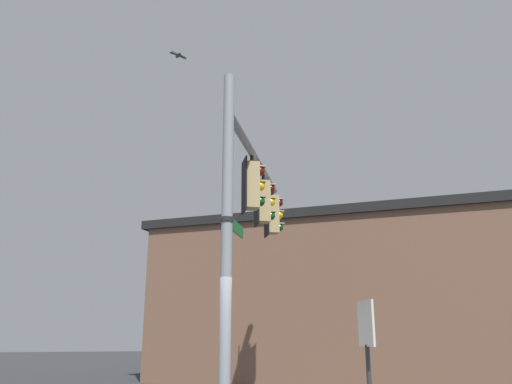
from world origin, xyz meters
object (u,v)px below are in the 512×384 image
historical_marker (367,344)px  traffic_light_mid_inner (264,202)px  traffic_light_nearest_pole (253,186)px  traffic_light_mid_outer (273,215)px  bird_flying (178,55)px  street_name_sign (233,225)px

historical_marker → traffic_light_mid_inner: bearing=-165.1°
traffic_light_nearest_pole → historical_marker: 4.31m
traffic_light_mid_inner → historical_marker: traffic_light_mid_inner is taller
traffic_light_mid_outer → traffic_light_nearest_pole: bearing=-22.8°
traffic_light_mid_outer → bird_flying: bearing=-46.4°
traffic_light_nearest_pole → street_name_sign: 2.12m
street_name_sign → bird_flying: size_ratio=3.23×
traffic_light_nearest_pole → bird_flying: size_ratio=3.32×
traffic_light_mid_inner → historical_marker: 4.99m
traffic_light_mid_outer → bird_flying: 4.98m
bird_flying → historical_marker: 7.45m
bird_flying → historical_marker: (2.16, 3.28, -6.33)m
traffic_light_nearest_pole → bird_flying: bird_flying is taller
traffic_light_nearest_pole → traffic_light_mid_outer: 2.87m
historical_marker → traffic_light_mid_outer: bearing=-175.4°
traffic_light_nearest_pole → traffic_light_mid_outer: bearing=157.2°
street_name_sign → traffic_light_mid_inner: bearing=156.8°
traffic_light_nearest_pole → bird_flying: 3.48m
street_name_sign → bird_flying: bird_flying is taller
traffic_light_nearest_pole → street_name_sign: (1.58, -0.69, -1.25)m
traffic_light_nearest_pole → traffic_light_mid_outer: (-2.65, 1.12, 0.00)m
bird_flying → traffic_light_mid_inner: bearing=121.4°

